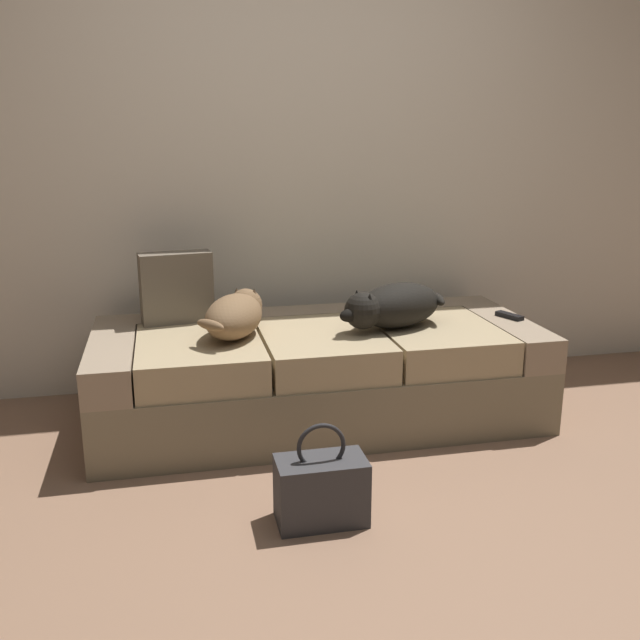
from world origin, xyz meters
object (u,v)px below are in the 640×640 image
(couch, at_px, (318,373))
(tv_remote, at_px, (509,316))
(throw_pillow, at_px, (176,288))
(handbag, at_px, (321,489))
(dog_dark, at_px, (393,306))
(dog_tan, at_px, (236,314))

(couch, distance_m, tv_remote, 1.00)
(throw_pillow, relative_size, handbag, 0.90)
(handbag, bearing_deg, throw_pillow, 111.05)
(throw_pillow, bearing_deg, dog_dark, -18.47)
(dog_tan, distance_m, handbag, 1.00)
(couch, distance_m, dog_tan, 0.51)
(couch, bearing_deg, throw_pillow, 158.80)
(dog_tan, bearing_deg, dog_dark, -3.14)
(couch, xyz_separation_m, dog_dark, (0.34, -0.08, 0.34))
(dog_tan, xyz_separation_m, dog_dark, (0.73, -0.04, 0.01))
(tv_remote, xyz_separation_m, throw_pillow, (-1.61, 0.29, 0.16))
(dog_tan, distance_m, tv_remote, 1.36)
(handbag, bearing_deg, tv_remote, 37.48)
(throw_pillow, bearing_deg, handbag, -68.95)
(throw_pillow, height_order, handbag, throw_pillow)
(couch, xyz_separation_m, throw_pillow, (-0.64, 0.25, 0.40))
(dog_tan, xyz_separation_m, tv_remote, (1.35, 0.00, -0.09))
(dog_tan, height_order, throw_pillow, throw_pillow)
(couch, distance_m, handbag, 0.95)
(couch, height_order, dog_dark, dog_dark)
(dog_dark, xyz_separation_m, handbag, (-0.53, -0.84, -0.44))
(dog_tan, relative_size, dog_dark, 0.92)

